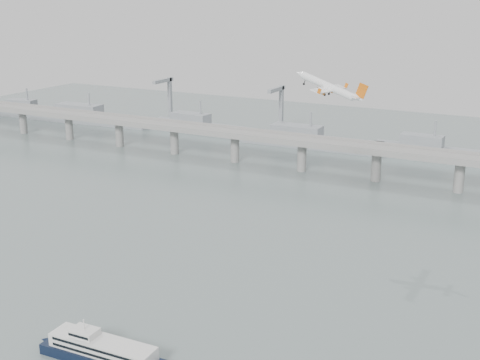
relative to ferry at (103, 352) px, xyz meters
The scene contains 5 objects.
ground 40.97m from the ferry, 90.79° to the left, with size 900.00×900.00×0.00m, color slate.
bridge 241.20m from the ferry, 90.41° to the left, with size 800.00×22.00×23.90m.
distant_fleet 343.33m from the ferry, 117.01° to the left, with size 453.00×60.90×40.00m.
ferry is the anchor object (origin of this frame).
airliner 153.38m from the ferry, 79.59° to the left, with size 35.86×32.37×13.83m.
Camera 1 is at (123.74, -180.97, 115.27)m, focal length 48.00 mm.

